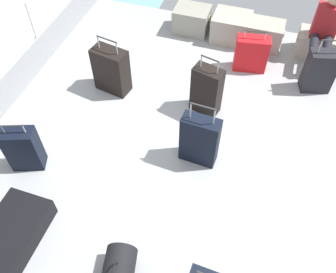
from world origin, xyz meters
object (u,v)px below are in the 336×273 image
at_px(cargo_crate_2, 265,35).
at_px(passenger_seated, 325,30).
at_px(suitcase_1, 251,54).
at_px(suitcase_7, 207,90).
at_px(suitcase_6, 320,71).
at_px(suitcase_4, 111,70).
at_px(cargo_crate_3, 317,44).
at_px(paper_cup, 203,81).
at_px(suitcase_2, 13,233).
at_px(cargo_crate_1, 231,27).
at_px(cargo_crate_0, 192,20).
at_px(suitcase_5, 200,140).
at_px(suitcase_0, 23,149).

distance_m(cargo_crate_2, passenger_seated, 0.87).
xyz_separation_m(suitcase_1, suitcase_7, (-0.41, -1.01, 0.08)).
bearing_deg(suitcase_6, suitcase_4, -162.17).
height_order(suitcase_6, suitcase_7, suitcase_7).
bearing_deg(cargo_crate_2, passenger_seated, -10.74).
relative_size(cargo_crate_3, passenger_seated, 0.58).
xyz_separation_m(suitcase_1, paper_cup, (-0.56, -0.53, -0.21)).
distance_m(passenger_seated, suitcase_2, 4.68).
distance_m(cargo_crate_1, suitcase_1, 0.75).
bearing_deg(cargo_crate_3, paper_cup, -141.53).
xyz_separation_m(suitcase_4, suitcase_7, (1.31, -0.00, 0.02)).
bearing_deg(suitcase_2, cargo_crate_0, 79.54).
bearing_deg(paper_cup, suitcase_1, 43.29).
bearing_deg(suitcase_7, cargo_crate_2, 71.83).
relative_size(suitcase_2, suitcase_7, 0.96).
height_order(cargo_crate_0, cargo_crate_1, cargo_crate_1).
relative_size(cargo_crate_2, suitcase_5, 0.62).
bearing_deg(passenger_seated, cargo_crate_3, 90.00).
bearing_deg(suitcase_5, suitcase_4, 150.54).
height_order(cargo_crate_0, suitcase_0, suitcase_0).
bearing_deg(suitcase_6, paper_cup, -165.86).
bearing_deg(suitcase_5, passenger_seated, 62.26).
distance_m(suitcase_6, paper_cup, 1.56).
xyz_separation_m(cargo_crate_2, suitcase_0, (-2.26, -3.10, 0.09)).
height_order(cargo_crate_1, suitcase_5, suitcase_5).
distance_m(cargo_crate_3, suitcase_5, 2.72).
xyz_separation_m(cargo_crate_1, suitcase_6, (1.35, -0.77, 0.10)).
height_order(cargo_crate_2, suitcase_6, suitcase_6).
xyz_separation_m(suitcase_0, suitcase_7, (1.73, 1.49, 0.05)).
relative_size(cargo_crate_0, suitcase_1, 0.91).
xyz_separation_m(passenger_seated, suitcase_2, (-2.69, -3.80, -0.43)).
bearing_deg(cargo_crate_1, suitcase_0, -119.03).
height_order(cargo_crate_2, paper_cup, cargo_crate_2).
height_order(suitcase_6, paper_cup, suitcase_6).
xyz_separation_m(suitcase_6, suitcase_7, (-1.35, -0.86, 0.03)).
xyz_separation_m(cargo_crate_0, paper_cup, (0.49, -1.18, -0.15)).
relative_size(cargo_crate_1, suitcase_4, 0.72).
relative_size(cargo_crate_0, suitcase_0, 0.84).
bearing_deg(suitcase_2, cargo_crate_3, 55.97).
bearing_deg(passenger_seated, suitcase_4, -150.88).
xyz_separation_m(cargo_crate_2, suitcase_7, (-0.53, -1.61, 0.14)).
distance_m(suitcase_4, suitcase_6, 2.79).
xyz_separation_m(cargo_crate_2, suitcase_4, (-1.83, -1.60, 0.12)).
height_order(suitcase_5, suitcase_6, suitcase_5).
height_order(suitcase_1, suitcase_5, suitcase_5).
bearing_deg(paper_cup, suitcase_4, -157.62).
relative_size(cargo_crate_0, passenger_seated, 0.55).
bearing_deg(paper_cup, passenger_seated, 33.90).
height_order(suitcase_5, suitcase_7, suitcase_5).
xyz_separation_m(cargo_crate_0, suitcase_6, (1.99, -0.80, 0.11)).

